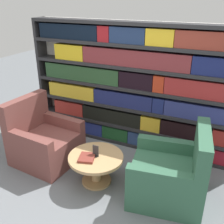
% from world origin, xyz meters
% --- Properties ---
extents(ground_plane, '(14.00, 14.00, 0.00)m').
position_xyz_m(ground_plane, '(0.00, 0.00, 0.00)').
color(ground_plane, slate).
extents(bookshelf, '(3.41, 0.30, 1.95)m').
position_xyz_m(bookshelf, '(0.01, 1.33, 0.97)').
color(bookshelf, silver).
rests_on(bookshelf, ground_plane).
extents(armchair_left, '(0.91, 0.87, 0.94)m').
position_xyz_m(armchair_left, '(-1.00, 0.32, 0.31)').
color(armchair_left, brown).
rests_on(armchair_left, ground_plane).
extents(armchair_right, '(0.96, 0.92, 0.94)m').
position_xyz_m(armchair_right, '(0.88, 0.32, 0.31)').
color(armchair_right, '#336047').
rests_on(armchair_right, ground_plane).
extents(coffee_table, '(0.71, 0.71, 0.40)m').
position_xyz_m(coffee_table, '(-0.06, 0.19, 0.29)').
color(coffee_table, tan).
rests_on(coffee_table, ground_plane).
extents(table_sign, '(0.08, 0.06, 0.16)m').
position_xyz_m(table_sign, '(-0.06, 0.19, 0.47)').
color(table_sign, black).
rests_on(table_sign, coffee_table).
extents(stray_book, '(0.24, 0.26, 0.03)m').
position_xyz_m(stray_book, '(-0.13, 0.09, 0.42)').
color(stray_book, brown).
rests_on(stray_book, coffee_table).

